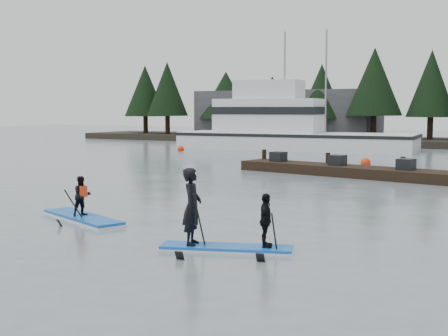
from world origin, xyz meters
The scene contains 10 objects.
ground centered at (0.00, 0.00, 0.00)m, with size 160.00×160.00×0.00m, color slate.
far_shore centered at (0.00, 42.00, 0.30)m, with size 70.00×8.00×0.60m, color #2D281E.
treeline centered at (0.00, 42.00, 0.00)m, with size 60.00×4.00×8.00m, color black, non-canonical shape.
waterfront_building centered at (-14.00, 44.00, 2.50)m, with size 18.00×6.00×5.00m, color #4C4C51.
fishing_boat_large centered at (-8.47, 31.59, 0.79)m, with size 18.70×6.71×10.26m.
floating_dock centered at (2.98, 15.18, 0.24)m, with size 14.44×1.93×0.48m, color black.
buoy_a centered at (-15.13, 26.38, 0.00)m, with size 0.51×0.51×0.51m, color red.
buoy_b centered at (0.82, 21.01, 0.00)m, with size 0.57×0.57×0.57m, color red.
paddleboard_solo centered at (-1.47, 0.14, 0.35)m, with size 3.56×2.07×1.77m.
paddleboard_duo centered at (3.95, -1.29, 0.70)m, with size 3.09×1.72×2.37m.
Camera 1 is at (10.88, -13.55, 3.25)m, focal length 50.00 mm.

